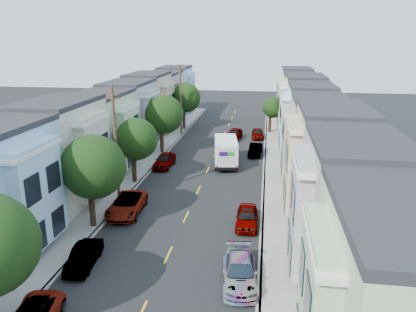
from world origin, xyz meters
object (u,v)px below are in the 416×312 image
Objects in this scene: tree_b at (92,167)px; utility_pole_near at (116,146)px; parked_left_d at (164,160)px; tree_e at (185,98)px; tree_c at (135,139)px; tree_d at (163,114)px; utility_pole_far at (181,100)px; parked_right_b at (247,217)px; tree_far_r at (272,108)px; parked_left_b at (84,257)px; fedex_truck at (226,150)px; parked_right_a at (240,272)px; parked_left_c at (127,205)px; parked_right_c at (255,150)px; parked_right_d at (257,134)px; lead_sedan at (234,134)px.

utility_pole_near reaches higher than tree_b.
utility_pole_near is at bearing -96.01° from parked_left_d.
tree_b is 1.00× the size of tree_e.
tree_d is at bearing 90.00° from tree_c.
utility_pole_far reaches higher than parked_right_b.
tree_far_r reaches higher than parked_left_d.
tree_c is 0.91× the size of tree_e.
utility_pole_far reaches higher than parked_left_b.
tree_d is at bearing 147.91° from fedex_truck.
parked_left_b is (1.40, -15.18, -3.79)m from tree_c.
utility_pole_near reaches higher than fedex_truck.
tree_c is at bearing 90.00° from tree_b.
tree_c is at bearing 119.90° from parked_right_a.
parked_left_c is 1.31× the size of parked_right_c.
parked_right_a is at bearing -86.33° from parked_right_c.
parked_left_b is at bearing -107.95° from parked_right_d.
parked_left_b is at bearing -82.06° from utility_pole_near.
utility_pole_far is at bearing 110.11° from parked_right_b.
tree_b reaches higher than parked_right_d.
parked_left_c is 1.13× the size of parked_right_a.
tree_d is 6.98m from parked_left_d.
parked_left_d is at bearing -75.64° from tree_d.
tree_b is 15.78m from parked_left_d.
fedex_truck reaches higher than parked_right_a.
parked_left_c is (-6.60, -14.30, -0.95)m from fedex_truck.
parked_left_d is (1.40, 5.29, -3.67)m from tree_c.
tree_far_r is at bearing 68.07° from parked_left_b.
fedex_truck is 1.34× the size of parked_right_a.
tree_d is 28.90m from parked_right_a.
parked_right_a is at bearing -92.45° from parked_right_d.
parked_left_d is (-6.60, -1.86, -0.94)m from fedex_truck.
parked_right_d is at bearing 93.67° from parked_right_c.
lead_sedan is at bearing 95.73° from parked_right_b.
parked_left_c reaches higher than parked_left_b.
parked_right_c is at bearing 45.39° from fedex_truck.
parked_right_a is (3.20, -22.69, -0.99)m from fedex_truck.
utility_pole_far reaches higher than tree_c.
fedex_truck reaches higher than parked_left_d.
tree_d is 1.73× the size of parked_right_d.
parked_right_c is at bearing 88.89° from parked_right_b.
parked_right_d is at bearing 66.10° from utility_pole_near.
tree_far_r is at bearing -1.96° from tree_e.
parked_right_a is at bearing -26.76° from tree_b.
parked_right_d is at bearing 39.93° from tree_d.
tree_b is at bearing -171.40° from parked_right_b.
tree_far_r is 33.37m from parked_left_c.
utility_pole_far is (0.00, 26.00, 0.00)m from utility_pole_near.
parked_right_a is at bearing -72.90° from utility_pole_far.
tree_far_r is at bearing 61.10° from tree_c.
fedex_truck is 1.18× the size of parked_left_c.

